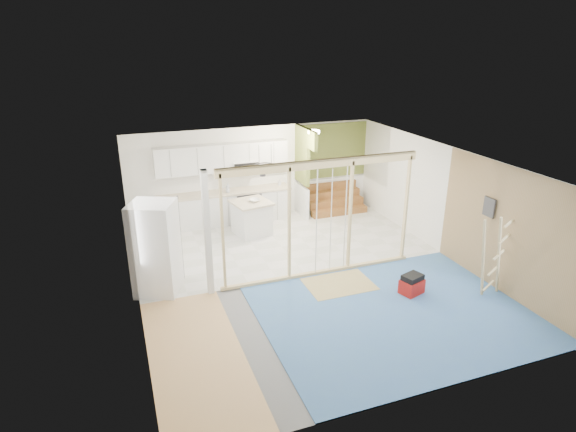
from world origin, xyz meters
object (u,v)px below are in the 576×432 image
object	(u,v)px
fridge	(156,248)
ladder	(493,257)
toolbox	(412,285)
island	(252,218)

from	to	relation	value
fridge	ladder	size ratio (longest dim) A/B	1.11
toolbox	fridge	bearing A→B (deg)	140.46
ladder	island	bearing A→B (deg)	105.59
island	toolbox	bearing A→B (deg)	-73.00
fridge	toolbox	bearing A→B (deg)	2.23
fridge	island	size ratio (longest dim) A/B	1.77
toolbox	island	bearing A→B (deg)	99.59
island	ladder	world-z (taller)	ladder
ladder	fridge	bearing A→B (deg)	136.80
toolbox	ladder	bearing A→B (deg)	-42.18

